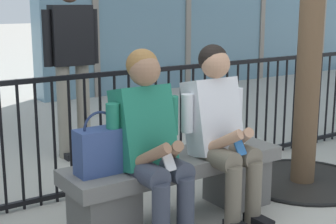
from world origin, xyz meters
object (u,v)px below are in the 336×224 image
stone_bench (176,182)px  bystander_at_railing (72,54)px  seated_person_companion (221,127)px  handbag_on_bench (100,150)px  seated_person_with_phone (151,139)px

stone_bench → bystander_at_railing: bearing=89.1°
seated_person_companion → bystander_at_railing: size_ratio=0.71×
seated_person_companion → handbag_on_bench: seated_person_companion is taller
seated_person_companion → handbag_on_bench: bearing=172.2°
stone_bench → seated_person_with_phone: (-0.28, -0.13, 0.38)m
seated_person_with_phone → handbag_on_bench: bearing=158.2°
seated_person_with_phone → seated_person_companion: bearing=0.0°
stone_bench → seated_person_with_phone: seated_person_with_phone is taller
seated_person_companion → bystander_at_railing: bystander_at_railing is taller
bystander_at_railing → seated_person_with_phone: bearing=-99.3°
seated_person_with_phone → handbag_on_bench: seated_person_with_phone is taller
seated_person_with_phone → seated_person_companion: 0.57m
stone_bench → handbag_on_bench: 0.67m
seated_person_with_phone → stone_bench: bearing=24.5°
seated_person_companion → seated_person_with_phone: bearing=180.0°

